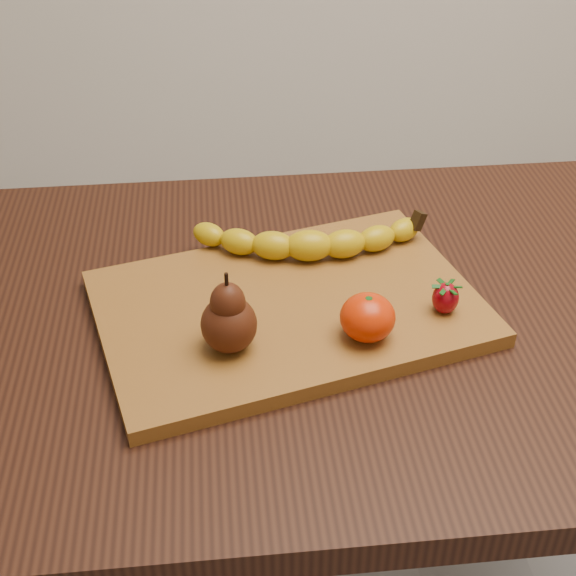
{
  "coord_description": "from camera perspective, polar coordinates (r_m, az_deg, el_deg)",
  "views": [
    {
      "loc": [
        -0.13,
        -0.78,
        1.36
      ],
      "look_at": [
        -0.05,
        -0.01,
        0.8
      ],
      "focal_mm": 50.0,
      "sensor_mm": 36.0,
      "label": 1
    }
  ],
  "objects": [
    {
      "name": "cutting_board",
      "position": [
        0.98,
        -0.0,
        -1.43
      ],
      "size": [
        0.51,
        0.4,
        0.02
      ],
      "primitive_type": "cube",
      "rotation": [
        0.0,
        0.0,
        0.25
      ],
      "color": "brown",
      "rests_on": "table"
    },
    {
      "name": "mandarin",
      "position": [
        0.91,
        5.68,
        -2.09
      ],
      "size": [
        0.08,
        0.08,
        0.05
      ],
      "primitive_type": "ellipsoid",
      "rotation": [
        0.0,
        0.0,
        -0.28
      ],
      "color": "red",
      "rests_on": "cutting_board"
    },
    {
      "name": "banana",
      "position": [
        1.03,
        1.5,
        3.03
      ],
      "size": [
        0.27,
        0.08,
        0.04
      ],
      "primitive_type": null,
      "rotation": [
        0.0,
        0.0,
        -0.06
      ],
      "color": "#C5A209",
      "rests_on": "cutting_board"
    },
    {
      "name": "strawberry",
      "position": [
        0.96,
        11.14,
        -0.63
      ],
      "size": [
        0.04,
        0.04,
        0.04
      ],
      "primitive_type": null,
      "rotation": [
        0.0,
        0.0,
        -0.15
      ],
      "color": "maroon",
      "rests_on": "cutting_board"
    },
    {
      "name": "table",
      "position": [
        1.06,
        2.72,
        -5.58
      ],
      "size": [
        1.0,
        0.7,
        0.76
      ],
      "color": "black",
      "rests_on": "ground"
    },
    {
      "name": "pear",
      "position": [
        0.88,
        -4.27,
        -1.69
      ],
      "size": [
        0.07,
        0.07,
        0.1
      ],
      "primitive_type": null,
      "rotation": [
        0.0,
        0.0,
        -0.13
      ],
      "color": "#40190A",
      "rests_on": "cutting_board"
    }
  ]
}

